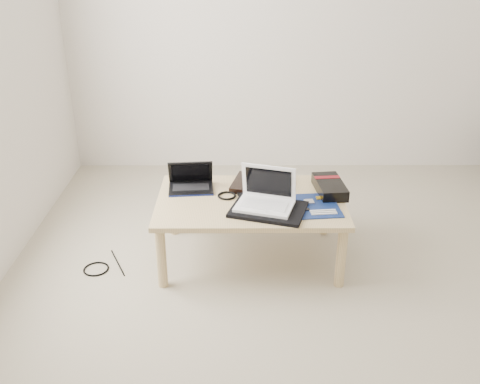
{
  "coord_description": "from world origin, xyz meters",
  "views": [
    {
      "loc": [
        -0.63,
        -2.3,
        1.79
      ],
      "look_at": [
        -0.62,
        0.52,
        0.45
      ],
      "focal_mm": 40.0,
      "sensor_mm": 36.0,
      "label": 1
    }
  ],
  "objects_px": {
    "netbook": "(191,183)",
    "gpu_box": "(330,187)",
    "coffee_table": "(250,206)",
    "white_laptop": "(266,198)"
  },
  "relations": [
    {
      "from": "coffee_table",
      "to": "white_laptop",
      "type": "bearing_deg",
      "value": -53.95
    },
    {
      "from": "coffee_table",
      "to": "netbook",
      "type": "xyz_separation_m",
      "value": [
        -0.36,
        0.15,
        0.09
      ]
    },
    {
      "from": "white_laptop",
      "to": "gpu_box",
      "type": "xyz_separation_m",
      "value": [
        0.4,
        0.21,
        -0.03
      ]
    },
    {
      "from": "white_laptop",
      "to": "netbook",
      "type": "bearing_deg",
      "value": 149.4
    },
    {
      "from": "netbook",
      "to": "white_laptop",
      "type": "xyz_separation_m",
      "value": [
        0.45,
        -0.26,
        0.03
      ]
    },
    {
      "from": "netbook",
      "to": "gpu_box",
      "type": "xyz_separation_m",
      "value": [
        0.84,
        -0.05,
        -0.0
      ]
    },
    {
      "from": "coffee_table",
      "to": "white_laptop",
      "type": "xyz_separation_m",
      "value": [
        0.08,
        -0.11,
        0.11
      ]
    },
    {
      "from": "coffee_table",
      "to": "gpu_box",
      "type": "relative_size",
      "value": 3.39
    },
    {
      "from": "white_laptop",
      "to": "gpu_box",
      "type": "height_order",
      "value": "white_laptop"
    },
    {
      "from": "coffee_table",
      "to": "gpu_box",
      "type": "distance_m",
      "value": 0.5
    }
  ]
}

